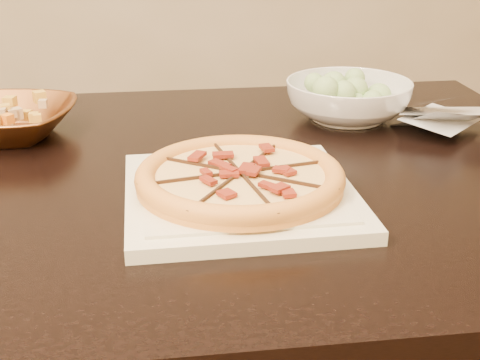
# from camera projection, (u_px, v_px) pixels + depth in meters

# --- Properties ---
(dining_table) EXTENTS (1.39, 0.91, 0.75)m
(dining_table) POSITION_uv_depth(u_px,v_px,m) (142.00, 235.00, 1.01)
(dining_table) COLOR black
(dining_table) RESTS_ON floor
(plate) EXTENTS (0.30, 0.30, 0.02)m
(plate) POSITION_uv_depth(u_px,v_px,m) (240.00, 194.00, 0.86)
(plate) COLOR beige
(plate) RESTS_ON dining_table
(pizza) EXTENTS (0.27, 0.27, 0.03)m
(pizza) POSITION_uv_depth(u_px,v_px,m) (240.00, 177.00, 0.85)
(pizza) COLOR gold
(pizza) RESTS_ON plate
(bronze_bowl) EXTENTS (0.26, 0.26, 0.05)m
(bronze_bowl) POSITION_uv_depth(u_px,v_px,m) (7.00, 121.00, 1.09)
(bronze_bowl) COLOR brown
(bronze_bowl) RESTS_ON dining_table
(mixed_dish) EXTENTS (0.10, 0.11, 0.03)m
(mixed_dish) POSITION_uv_depth(u_px,v_px,m) (3.00, 97.00, 1.08)
(mixed_dish) COLOR tan
(mixed_dish) RESTS_ON bronze_bowl
(salad_bowl) EXTENTS (0.23, 0.23, 0.07)m
(salad_bowl) POSITION_uv_depth(u_px,v_px,m) (348.00, 100.00, 1.18)
(salad_bowl) COLOR silver
(salad_bowl) RESTS_ON dining_table
(salad) EXTENTS (0.11, 0.11, 0.04)m
(salad) POSITION_uv_depth(u_px,v_px,m) (350.00, 71.00, 1.16)
(salad) COLOR #A5D071
(salad) RESTS_ON salad_bowl
(cling_film) EXTENTS (0.17, 0.14, 0.05)m
(cling_film) POSITION_uv_depth(u_px,v_px,m) (435.00, 115.00, 1.13)
(cling_film) COLOR silver
(cling_film) RESTS_ON dining_table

